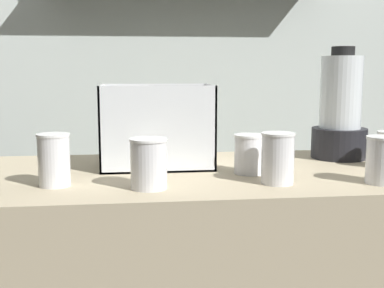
{
  "coord_description": "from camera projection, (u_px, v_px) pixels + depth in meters",
  "views": [
    {
      "loc": [
        -0.17,
        -1.37,
        1.19
      ],
      "look_at": [
        0.0,
        0.0,
        0.98
      ],
      "focal_mm": 45.66,
      "sensor_mm": 36.0,
      "label": 1
    }
  ],
  "objects": [
    {
      "name": "juice_cup_beet_middle",
      "position": [
        250.0,
        157.0,
        1.38
      ],
      "size": [
        0.09,
        0.09,
        0.11
      ],
      "color": "white",
      "rests_on": "counter"
    },
    {
      "name": "juice_cup_mango_left",
      "position": [
        149.0,
        166.0,
        1.2
      ],
      "size": [
        0.09,
        0.09,
        0.12
      ],
      "color": "white",
      "rests_on": "counter"
    },
    {
      "name": "blender_pitcher",
      "position": [
        340.0,
        114.0,
        1.6
      ],
      "size": [
        0.18,
        0.18,
        0.36
      ],
      "color": "black",
      "rests_on": "counter"
    },
    {
      "name": "juice_cup_pomegranate_far_left",
      "position": [
        54.0,
        162.0,
        1.23
      ],
      "size": [
        0.08,
        0.08,
        0.13
      ],
      "color": "white",
      "rests_on": "counter"
    },
    {
      "name": "carrot_display_bin",
      "position": [
        156.0,
        141.0,
        1.48
      ],
      "size": [
        0.33,
        0.21,
        0.25
      ],
      "color": "white",
      "rests_on": "counter"
    },
    {
      "name": "juice_cup_pomegranate_right",
      "position": [
        278.0,
        162.0,
        1.25
      ],
      "size": [
        0.09,
        0.09,
        0.13
      ],
      "color": "white",
      "rests_on": "counter"
    },
    {
      "name": "back_wall_unit",
      "position": [
        171.0,
        52.0,
        2.11
      ],
      "size": [
        2.6,
        0.24,
        2.5
      ],
      "color": "silver",
      "rests_on": "ground_plane"
    },
    {
      "name": "juice_cup_pomegranate_far_right",
      "position": [
        383.0,
        162.0,
        1.26
      ],
      "size": [
        0.09,
        0.09,
        0.12
      ],
      "color": "white",
      "rests_on": "counter"
    }
  ]
}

